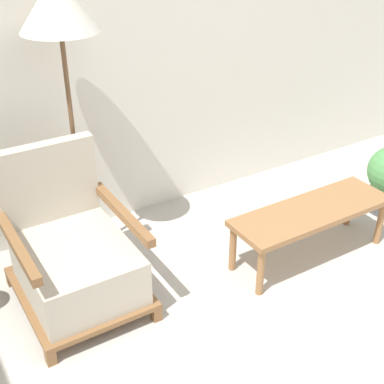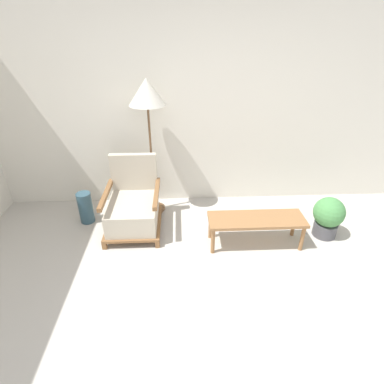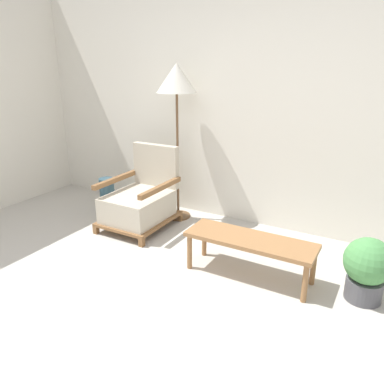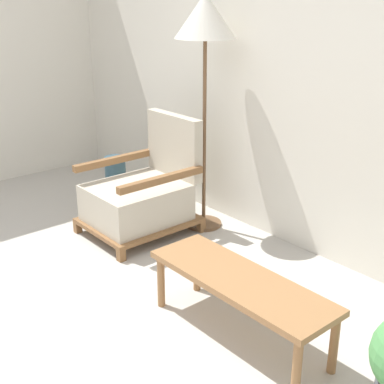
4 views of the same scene
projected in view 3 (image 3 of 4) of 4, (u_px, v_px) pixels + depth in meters
name	position (u px, v px, depth m)	size (l,w,h in m)	color
ground_plane	(94.00, 345.00, 2.40)	(14.00, 14.00, 0.00)	#B7B2A8
wall_back	(244.00, 100.00, 3.92)	(8.00, 0.06, 2.70)	silver
armchair	(141.00, 201.00, 4.07)	(0.65, 0.77, 0.86)	brown
floor_lamp	(177.00, 84.00, 3.92)	(0.43, 0.43, 1.72)	brown
coffee_table	(250.00, 243.00, 3.09)	(1.08, 0.35, 0.35)	olive
vase	(107.00, 195.00, 4.53)	(0.18, 0.18, 0.41)	#2D4C5B
potted_plant	(367.00, 267.00, 2.78)	(0.36, 0.36, 0.50)	#4C4C51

